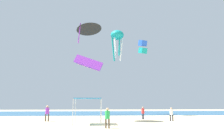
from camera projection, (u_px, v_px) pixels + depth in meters
ground at (116, 126)px, 20.52m from camera, size 110.00×110.00×0.10m
ocean_strip at (104, 113)px, 48.63m from camera, size 110.00×22.73×0.03m
canopy_tent at (88, 100)px, 22.19m from camera, size 2.78×2.71×2.63m
person_near_tent at (143, 112)px, 28.87m from camera, size 0.40×0.40×1.67m
person_leftmost at (107, 116)px, 18.36m from camera, size 0.41×0.41×1.73m
person_central at (47, 112)px, 25.59m from camera, size 0.50×0.44×1.87m
person_rightmost at (171, 113)px, 26.02m from camera, size 0.42×0.38×1.61m
kite_parafoil_purple at (88, 63)px, 44.06m from camera, size 6.08×2.05×3.71m
kite_box_blue at (143, 47)px, 39.05m from camera, size 1.58×1.69×2.64m
kite_delta_black at (89, 27)px, 27.87m from camera, size 4.50×4.51×2.93m
kite_octopus_teal at (117, 37)px, 44.90m from camera, size 3.83×3.83×6.46m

